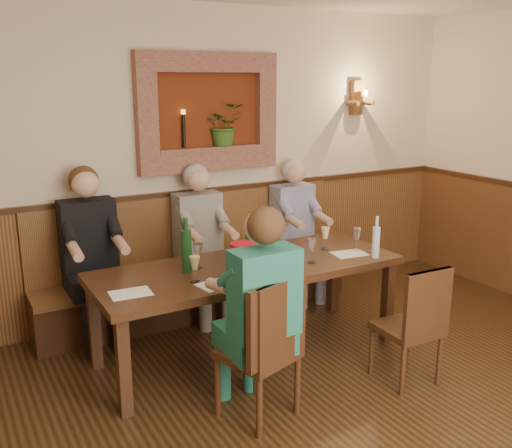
# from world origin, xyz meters

# --- Properties ---
(room_shell) EXTENTS (6.04, 6.04, 2.82)m
(room_shell) POSITION_xyz_m (0.00, 0.00, 1.89)
(room_shell) COLOR beige
(room_shell) RESTS_ON ground
(wainscoting) EXTENTS (6.02, 6.02, 1.15)m
(wainscoting) POSITION_xyz_m (0.00, -0.00, 0.59)
(wainscoting) COLOR #512D17
(wainscoting) RESTS_ON ground
(wall_niche) EXTENTS (1.36, 0.30, 1.06)m
(wall_niche) POSITION_xyz_m (0.24, 2.94, 1.81)
(wall_niche) COLOR #62230E
(wall_niche) RESTS_ON ground
(wall_sconce) EXTENTS (0.25, 0.20, 0.35)m
(wall_sconce) POSITION_xyz_m (1.90, 2.93, 1.94)
(wall_sconce) COLOR #512D17
(wall_sconce) RESTS_ON ground
(dining_table) EXTENTS (2.40, 0.90, 0.75)m
(dining_table) POSITION_xyz_m (0.00, 1.85, 0.68)
(dining_table) COLOR black
(dining_table) RESTS_ON ground
(bench) EXTENTS (3.00, 0.45, 1.11)m
(bench) POSITION_xyz_m (0.00, 2.79, 0.33)
(bench) COLOR #381E0F
(bench) RESTS_ON ground
(chair_near_left) EXTENTS (0.54, 0.54, 0.97)m
(chair_near_left) POSITION_xyz_m (-0.36, 1.05, 0.28)
(chair_near_left) COLOR black
(chair_near_left) RESTS_ON ground
(chair_near_right) EXTENTS (0.41, 0.41, 0.89)m
(chair_near_right) POSITION_xyz_m (0.80, 0.91, 0.26)
(chair_near_right) COLOR black
(chair_near_right) RESTS_ON ground
(person_bench_left) EXTENTS (0.44, 0.54, 1.47)m
(person_bench_left) POSITION_xyz_m (-0.99, 2.69, 0.61)
(person_bench_left) COLOR black
(person_bench_left) RESTS_ON ground
(person_bench_mid) EXTENTS (0.42, 0.51, 1.42)m
(person_bench_mid) POSITION_xyz_m (-0.01, 2.69, 0.59)
(person_bench_mid) COLOR #554F4D
(person_bench_mid) RESTS_ON ground
(person_bench_right) EXTENTS (0.41, 0.50, 1.39)m
(person_bench_right) POSITION_xyz_m (1.01, 2.69, 0.57)
(person_bench_right) COLOR navy
(person_bench_right) RESTS_ON ground
(person_chair_front) EXTENTS (0.42, 0.51, 1.42)m
(person_chair_front) POSITION_xyz_m (-0.36, 1.07, 0.59)
(person_chair_front) COLOR #1C6063
(person_chair_front) RESTS_ON ground
(spittoon_bucket) EXTENTS (0.22, 0.22, 0.22)m
(spittoon_bucket) POSITION_xyz_m (-0.11, 1.72, 0.86)
(spittoon_bucket) COLOR red
(spittoon_bucket) RESTS_ON dining_table
(wine_bottle_green_a) EXTENTS (0.09, 0.09, 0.40)m
(wine_bottle_green_a) POSITION_xyz_m (0.03, 1.87, 0.91)
(wine_bottle_green_a) COLOR #19471E
(wine_bottle_green_a) RESTS_ON dining_table
(wine_bottle_green_b) EXTENTS (0.09, 0.09, 0.41)m
(wine_bottle_green_b) POSITION_xyz_m (-0.48, 1.92, 0.92)
(wine_bottle_green_b) COLOR #19471E
(wine_bottle_green_b) RESTS_ON dining_table
(water_bottle) EXTENTS (0.08, 0.08, 0.34)m
(water_bottle) POSITION_xyz_m (0.98, 1.50, 0.89)
(water_bottle) COLOR silver
(water_bottle) RESTS_ON dining_table
(tasting_sheet_a) EXTENTS (0.28, 0.21, 0.00)m
(tasting_sheet_a) POSITION_xyz_m (-0.98, 1.70, 0.75)
(tasting_sheet_a) COLOR white
(tasting_sheet_a) RESTS_ON dining_table
(tasting_sheet_b) EXTENTS (0.26, 0.20, 0.00)m
(tasting_sheet_b) POSITION_xyz_m (-0.04, 1.74, 0.75)
(tasting_sheet_b) COLOR white
(tasting_sheet_b) RESTS_ON dining_table
(tasting_sheet_c) EXTENTS (0.30, 0.24, 0.00)m
(tasting_sheet_c) POSITION_xyz_m (0.86, 1.68, 0.75)
(tasting_sheet_c) COLOR white
(tasting_sheet_c) RESTS_ON dining_table
(tasting_sheet_d) EXTENTS (0.31, 0.24, 0.00)m
(tasting_sheet_d) POSITION_xyz_m (-0.39, 1.57, 0.75)
(tasting_sheet_d) COLOR white
(tasting_sheet_d) RESTS_ON dining_table
(wine_glass_0) EXTENTS (0.08, 0.08, 0.19)m
(wine_glass_0) POSITION_xyz_m (-0.02, 1.74, 0.85)
(wine_glass_0) COLOR #E3CA88
(wine_glass_0) RESTS_ON dining_table
(wine_glass_1) EXTENTS (0.08, 0.08, 0.19)m
(wine_glass_1) POSITION_xyz_m (-0.51, 1.69, 0.85)
(wine_glass_1) COLOR #E3CA88
(wine_glass_1) RESTS_ON dining_table
(wine_glass_2) EXTENTS (0.08, 0.08, 0.19)m
(wine_glass_2) POSITION_xyz_m (-0.23, 1.60, 0.85)
(wine_glass_2) COLOR #E3CA88
(wine_glass_2) RESTS_ON dining_table
(wine_glass_3) EXTENTS (0.08, 0.08, 0.19)m
(wine_glass_3) POSITION_xyz_m (0.21, 1.91, 0.85)
(wine_glass_3) COLOR #E3CA88
(wine_glass_3) RESTS_ON dining_table
(wine_glass_4) EXTENTS (0.08, 0.08, 0.19)m
(wine_glass_4) POSITION_xyz_m (-0.37, 1.97, 0.85)
(wine_glass_4) COLOR white
(wine_glass_4) RESTS_ON dining_table
(wine_glass_5) EXTENTS (0.08, 0.08, 0.19)m
(wine_glass_5) POSITION_xyz_m (0.45, 1.64, 0.85)
(wine_glass_5) COLOR white
(wine_glass_5) RESTS_ON dining_table
(wine_glass_6) EXTENTS (0.08, 0.08, 0.19)m
(wine_glass_6) POSITION_xyz_m (0.76, 1.88, 0.85)
(wine_glass_6) COLOR #E3CA88
(wine_glass_6) RESTS_ON dining_table
(wine_glass_7) EXTENTS (0.08, 0.08, 0.19)m
(wine_glass_7) POSITION_xyz_m (0.97, 1.73, 0.85)
(wine_glass_7) COLOR white
(wine_glass_7) RESTS_ON dining_table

